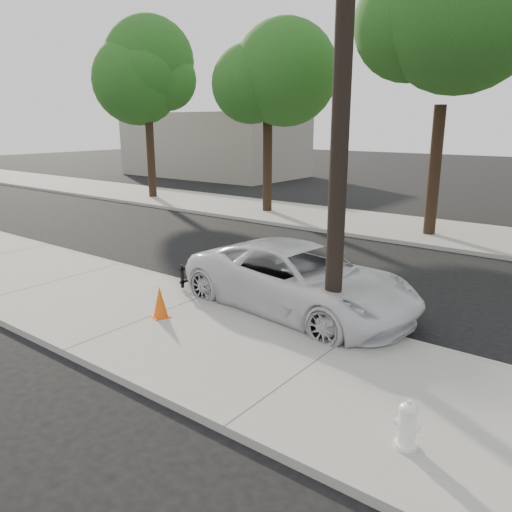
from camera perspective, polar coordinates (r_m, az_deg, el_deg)
name	(u,v)px	position (r m, az deg, el deg)	size (l,w,h in m)	color
ground	(267,276)	(14.41, 1.29, -2.27)	(120.00, 120.00, 0.00)	black
near_sidewalk	(153,318)	(11.40, -11.67, -6.99)	(90.00, 4.40, 0.15)	gray
far_sidewalk	(387,226)	(21.64, 14.72, 3.34)	(90.00, 5.00, 0.15)	gray
curb_near	(219,292)	(12.83, -4.26, -4.16)	(90.00, 0.12, 0.16)	#9E9B93
building_far	(214,145)	(41.97, -4.78, 12.58)	(14.00, 8.00, 5.00)	gray
utility_pole	(341,99)	(9.55, 9.74, 17.29)	(1.40, 0.34, 9.00)	black
tree_a	(147,79)	(29.05, -12.35, 19.17)	(4.65, 4.50, 9.00)	black
tree_b	(269,79)	(23.76, 1.55, 19.55)	(4.34, 4.20, 8.45)	black
tree_c	(451,43)	(19.83, 21.40, 21.69)	(4.96, 4.80, 9.55)	black
police_cruiser	(299,279)	(11.55, 4.99, -2.64)	(2.62, 5.69, 1.58)	silver
fire_hydrant	(407,426)	(7.16, 16.89, -18.08)	(0.33, 0.31, 0.64)	white
traffic_cone	(160,302)	(11.14, -10.91, -5.19)	(0.46, 0.46, 0.70)	#ED550C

